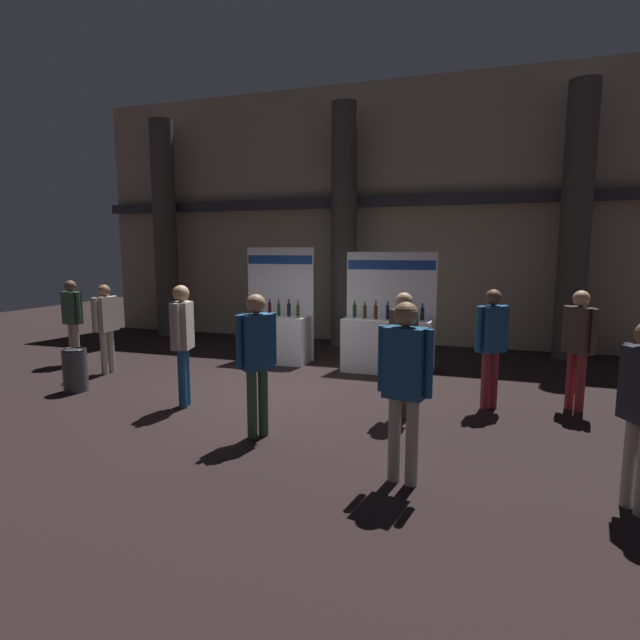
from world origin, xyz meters
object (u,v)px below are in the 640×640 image
(visitor_1, at_px, (491,338))
(visitor_6, at_px, (72,314))
(visitor_2, at_px, (403,344))
(visitor_4, at_px, (578,340))
(visitor_0, at_px, (106,320))
(visitor_3, at_px, (182,335))
(trash_bin, at_px, (75,370))
(exhibitor_booth_1, at_px, (387,341))
(visitor_8, at_px, (405,376))
(exhibitor_booth_0, at_px, (275,333))
(visitor_5, at_px, (257,352))

(visitor_1, distance_m, visitor_6, 8.07)
(visitor_2, xyz_separation_m, visitor_4, (2.34, 1.11, 0.00))
(visitor_6, bearing_deg, visitor_0, -7.00)
(visitor_0, bearing_deg, visitor_2, -99.07)
(visitor_3, bearing_deg, trash_bin, 72.26)
(exhibitor_booth_1, relative_size, visitor_8, 1.25)
(exhibitor_booth_0, distance_m, visitor_8, 5.82)
(trash_bin, height_order, visitor_3, visitor_3)
(visitor_5, bearing_deg, visitor_0, -77.70)
(visitor_0, relative_size, visitor_2, 0.96)
(exhibitor_booth_0, relative_size, visitor_0, 1.41)
(visitor_1, relative_size, visitor_8, 0.97)
(visitor_6, bearing_deg, trash_bin, -32.38)
(visitor_3, distance_m, visitor_6, 4.15)
(exhibitor_booth_0, bearing_deg, visitor_6, -159.15)
(visitor_3, relative_size, visitor_6, 1.06)
(exhibitor_booth_1, bearing_deg, visitor_2, -75.10)
(visitor_5, bearing_deg, visitor_8, 109.34)
(trash_bin, height_order, visitor_4, visitor_4)
(visitor_4, relative_size, visitor_5, 0.98)
(exhibitor_booth_0, distance_m, visitor_6, 4.14)
(visitor_1, height_order, visitor_3, visitor_3)
(trash_bin, height_order, visitor_5, visitor_5)
(exhibitor_booth_0, relative_size, visitor_2, 1.36)
(visitor_4, bearing_deg, visitor_1, 65.33)
(exhibitor_booth_1, bearing_deg, visitor_8, -77.61)
(visitor_8, bearing_deg, trash_bin, 176.26)
(exhibitor_booth_0, relative_size, trash_bin, 3.34)
(trash_bin, bearing_deg, visitor_0, 106.77)
(visitor_5, distance_m, visitor_6, 5.90)
(exhibitor_booth_0, bearing_deg, exhibitor_booth_1, -3.68)
(visitor_2, height_order, visitor_6, visitor_2)
(exhibitor_booth_0, xyz_separation_m, visitor_4, (5.40, -1.64, 0.44))
(visitor_1, xyz_separation_m, visitor_6, (-8.06, 0.48, -0.04))
(visitor_2, relative_size, visitor_8, 0.96)
(exhibitor_booth_0, distance_m, visitor_1, 4.67)
(visitor_0, relative_size, visitor_3, 0.93)
(visitor_1, distance_m, visitor_4, 1.22)
(visitor_3, xyz_separation_m, visitor_6, (-3.75, 1.77, -0.07))
(visitor_2, relative_size, visitor_4, 1.00)
(visitor_2, xyz_separation_m, visitor_3, (-3.16, -0.48, 0.05))
(exhibitor_booth_0, height_order, trash_bin, exhibitor_booth_0)
(visitor_0, height_order, visitor_8, visitor_8)
(exhibitor_booth_0, distance_m, visitor_4, 5.66)
(trash_bin, relative_size, visitor_3, 0.39)
(visitor_2, bearing_deg, visitor_3, 46.94)
(exhibitor_booth_1, bearing_deg, visitor_0, -160.52)
(exhibitor_booth_1, height_order, visitor_4, exhibitor_booth_1)
(trash_bin, height_order, visitor_8, visitor_8)
(visitor_4, bearing_deg, visitor_6, 49.93)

